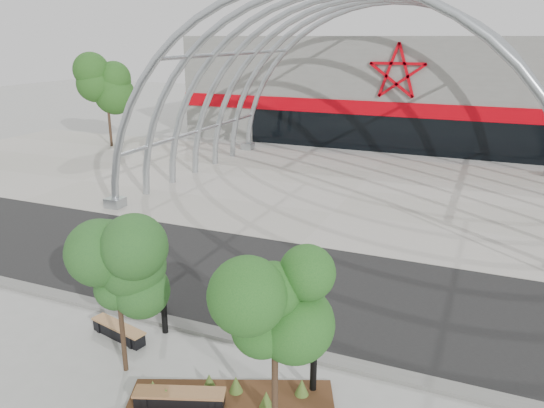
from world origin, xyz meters
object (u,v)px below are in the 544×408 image
street_tree_0 (116,270)px  bench_0 (119,331)px  bench_1 (180,400)px  bollard_2 (164,316)px  street_tree_1 (275,311)px

street_tree_0 → bench_0: bearing=134.4°
street_tree_0 → bench_1: street_tree_0 is taller
bench_0 → street_tree_0: bearing=-45.6°
bollard_2 → bench_1: bearing=-50.4°
street_tree_1 → bollard_2: (-4.37, 2.42, -2.34)m
bench_0 → street_tree_1: bearing=-17.3°
street_tree_1 → bench_1: size_ratio=1.92×
street_tree_0 → bollard_2: 2.90m
bench_1 → bollard_2: (-2.12, 2.57, 0.31)m
street_tree_0 → bench_0: size_ratio=1.99×
street_tree_0 → bench_1: bearing=-18.7°
bench_1 → bollard_2: bollard_2 is taller
bench_0 → bench_1: (3.15, -1.83, 0.02)m
bench_1 → bench_0: bearing=149.8°
street_tree_0 → bollard_2: (-0.09, 1.88, -2.21)m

